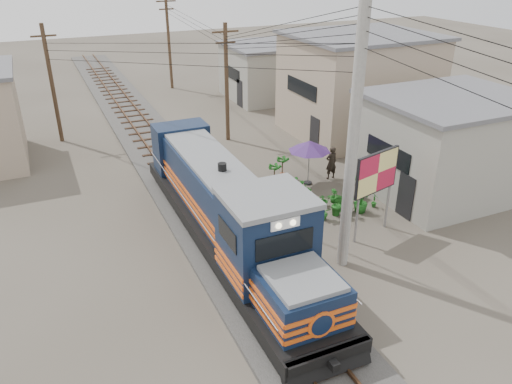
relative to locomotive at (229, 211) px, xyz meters
name	(u,v)px	position (x,y,z in m)	size (l,w,h in m)	color
ground	(252,278)	(0.00, -2.25, -1.65)	(120.00, 120.00, 0.00)	#473F35
ballast	(176,174)	(0.00, 7.75, -1.57)	(3.60, 70.00, 0.16)	#595651
track	(176,171)	(0.00, 7.75, -1.39)	(1.15, 70.00, 0.12)	#51331E
locomotive	(229,211)	(0.00, 0.00, 0.00)	(2.77, 15.06, 3.73)	black
utility_pole_main	(353,138)	(3.50, -2.75, 3.35)	(0.40, 0.40, 10.00)	#9E9B93
wooden_pole_mid	(227,81)	(4.50, 11.75, 2.03)	(1.60, 0.24, 7.00)	#4C3826
wooden_pole_far	(169,41)	(4.80, 25.75, 2.28)	(1.60, 0.24, 7.50)	#4C3826
wooden_pole_left	(52,82)	(-5.00, 15.75, 2.03)	(1.60, 0.24, 7.00)	#4C3826
power_lines	(170,30)	(-0.14, 6.24, 5.92)	(9.65, 19.00, 3.30)	black
shophouse_front	(448,145)	(11.50, 0.75, 0.71)	(7.35, 6.30, 4.70)	gray
shophouse_mid	(358,85)	(12.50, 9.75, 1.46)	(8.40, 7.35, 6.20)	tan
shophouse_back	(268,71)	(11.00, 19.75, 0.46)	(6.30, 6.30, 4.20)	gray
billboard	(377,175)	(5.74, -1.42, 1.07)	(2.33, 0.73, 3.68)	#99999E
market_umbrella	(310,146)	(5.82, 3.99, 0.39)	(2.29, 2.29, 2.31)	black
vendor	(331,163)	(7.21, 4.09, -0.77)	(0.64, 0.42, 1.76)	black
plant_nursery	(333,198)	(5.59, 1.24, -1.15)	(3.47, 3.18, 1.12)	#1C5D1A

